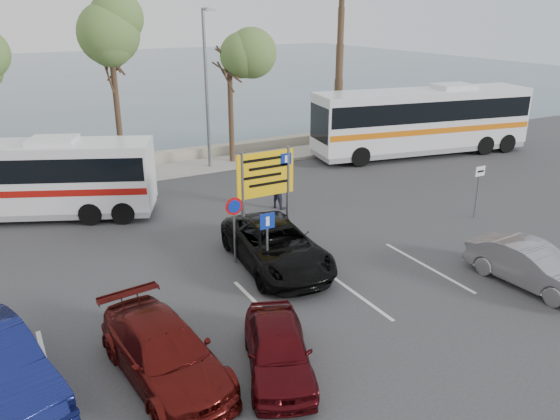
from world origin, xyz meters
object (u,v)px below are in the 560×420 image
car_red (278,349)px  direction_sign (266,181)px  car_maroon (165,352)px  coach_bus_left (18,182)px  street_lamp_right (207,82)px  suv_black (276,246)px  car_silver_b (532,266)px  pedestrian_far (278,189)px  coach_bus_right (422,123)px

car_red → direction_sign: bearing=86.4°
car_maroon → coach_bus_left: bearing=92.2°
street_lamp_right → car_maroon: (-7.57, -15.94, -3.92)m
coach_bus_left → car_maroon: coach_bus_left is taller
street_lamp_right → direction_sign: street_lamp_right is taller
car_maroon → suv_black: (5.07, 3.92, 0.06)m
suv_black → car_silver_b: size_ratio=1.30×
suv_black → car_red: bearing=-112.5°
car_red → car_maroon: bearing=177.5°
car_red → car_silver_b: 8.94m
suv_black → pedestrian_far: size_ratio=3.13×
pedestrian_far → coach_bus_right: bearing=-92.5°
car_red → suv_black: bearing=83.6°
street_lamp_right → coach_bus_left: bearing=-162.4°
pedestrian_far → car_maroon: bearing=117.0°
direction_sign → coach_bus_left: size_ratio=0.34×
coach_bus_left → suv_black: (7.00, -9.00, -0.81)m
street_lamp_right → direction_sign: (-2.00, -10.32, -2.17)m
suv_black → pedestrian_far: bearing=66.2°
coach_bus_left → pedestrian_far: coach_bus_left is taller
direction_sign → suv_black: size_ratio=0.68×
car_red → car_silver_b: car_silver_b is taller
street_lamp_right → coach_bus_right: street_lamp_right is taller
street_lamp_right → car_red: (-5.17, -17.02, -3.97)m
direction_sign → car_red: direction_sign is taller
suv_black → car_silver_b: 8.02m
coach_bus_left → pedestrian_far: size_ratio=6.32×
car_red → car_silver_b: size_ratio=0.90×
car_red → coach_bus_right: bearing=60.9°
car_red → suv_black: (2.67, 5.00, 0.11)m
direction_sign → coach_bus_right: coach_bus_right is taller
street_lamp_right → car_silver_b: 17.87m
street_lamp_right → suv_black: (-2.50, -12.02, -3.86)m
direction_sign → pedestrian_far: direction_sign is taller
car_maroon → car_silver_b: 11.39m
coach_bus_left → car_maroon: 13.09m
coach_bus_left → pedestrian_far: 10.63m
coach_bus_right → car_red: bearing=-140.8°
car_maroon → pedestrian_far: 11.91m
street_lamp_right → suv_black: size_ratio=1.52×
coach_bus_left → car_red: (4.33, -14.00, -0.92)m
coach_bus_right → suv_black: (-14.50, -9.00, -1.13)m
street_lamp_right → pedestrian_far: 7.97m
car_silver_b → pedestrian_far: (-3.45, 10.00, 0.18)m
car_silver_b → pedestrian_far: 10.58m
coach_bus_left → coach_bus_right: (21.50, 0.00, 0.32)m
direction_sign → car_silver_b: size_ratio=0.89×
direction_sign → car_red: bearing=-115.4°
coach_bus_left → street_lamp_right: bearing=17.6°
street_lamp_right → car_maroon: bearing=-115.4°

